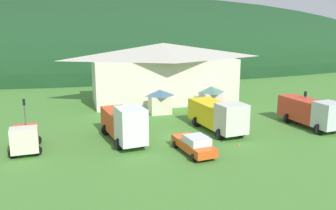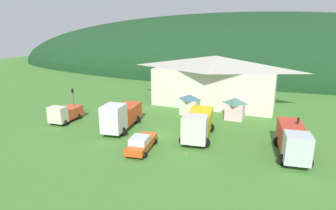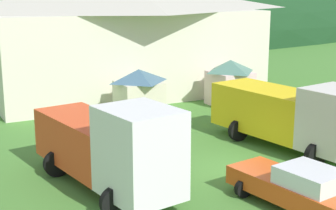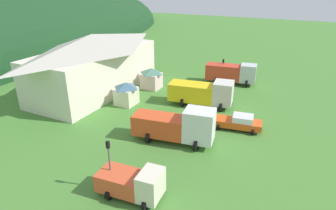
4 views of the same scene
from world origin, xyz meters
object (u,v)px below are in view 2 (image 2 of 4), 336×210
Objects in this scene: play_shed_pink at (235,108)px; heavy_rig_white at (121,116)px; traffic_cone_near_pickup at (186,154)px; traffic_light_west at (73,100)px; depot_building at (215,80)px; light_truck_cream at (65,113)px; tow_truck_silver at (293,140)px; service_pickup_orange at (141,143)px; traffic_light_east at (297,130)px; flatbed_truck_yellow at (198,124)px; play_shed_cream at (190,104)px.

play_shed_pink is 0.37× the size of heavy_rig_white.
play_shed_pink is at bearing 79.79° from traffic_cone_near_pickup.
play_shed_pink is 0.72× the size of traffic_light_west.
play_shed_pink is (4.58, -6.46, -2.62)m from depot_building.
traffic_light_west is (-0.08, 1.98, 1.36)m from light_truck_cream.
heavy_rig_white is at bearing -97.93° from tow_truck_silver.
service_pickup_orange is at bearing -80.21° from tow_truck_silver.
service_pickup_orange is at bearing -23.93° from traffic_light_west.
tow_truck_silver reaches higher than play_shed_pink.
traffic_light_west reaches higher than play_shed_pink.
play_shed_pink is 11.43m from traffic_light_east.
traffic_cone_near_pickup is (4.62, 1.00, -0.83)m from service_pickup_orange.
traffic_light_west is at bearing -100.36° from flatbed_truck_yellow.
flatbed_truck_yellow is at bearing 133.29° from service_pickup_orange.
flatbed_truck_yellow is (1.92, -15.45, -2.43)m from depot_building.
traffic_light_west reaches higher than traffic_light_east.
flatbed_truck_yellow is 1.52× the size of service_pickup_orange.
traffic_light_west is at bearing -122.46° from service_pickup_orange.
play_shed_cream is 16.72m from traffic_light_west.
traffic_light_east is at bearing -0.14° from traffic_light_west.
depot_building is 6.76× the size of play_shed_pink.
play_shed_cream is 0.69× the size of traffic_light_west.
light_truck_cream is (-16.44, -16.80, -2.96)m from depot_building.
traffic_light_east is (28.80, -0.07, -0.36)m from traffic_light_west.
traffic_cone_near_pickup is at bearing -77.76° from tow_truck_silver.
traffic_light_east is (14.33, -8.37, 0.71)m from play_shed_cream.
play_shed_pink is 15.90m from heavy_rig_white.
flatbed_truck_yellow is 10.37m from traffic_light_east.
light_truck_cream is 18.90m from traffic_cone_near_pickup.
depot_building is 2.49× the size of heavy_rig_white.
play_shed_cream is 6.64m from play_shed_pink.
service_pickup_orange is at bearing -115.84° from play_shed_pink.
flatbed_truck_yellow reaches higher than light_truck_cream.
light_truck_cream reaches higher than traffic_cone_near_pickup.
depot_building is at bearing 129.49° from traffic_light_east.
traffic_light_west reaches higher than service_pickup_orange.
light_truck_cream is 28.36m from tow_truck_silver.
light_truck_cream is 18.42m from flatbed_truck_yellow.
tow_truck_silver is 1.82× the size of traffic_light_west.
play_shed_pink is 0.85× the size of traffic_light_east.
flatbed_truck_yellow is at bearing -1.95° from traffic_light_west.
flatbed_truck_yellow is 1.07× the size of tow_truck_silver.
flatbed_truck_yellow is (18.37, 1.35, 0.53)m from light_truck_cream.
service_pickup_orange is at bearing 40.25° from heavy_rig_white.
heavy_rig_white is at bearing -92.54° from flatbed_truck_yellow.
depot_building reaches higher than traffic_cone_near_pickup.
play_shed_cream is 0.54× the size of service_pickup_orange.
service_pickup_orange is 16.05m from traffic_light_east.
play_shed_pink is 22.73m from traffic_light_west.
play_shed_cream is at bearing -179.50° from play_shed_pink.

